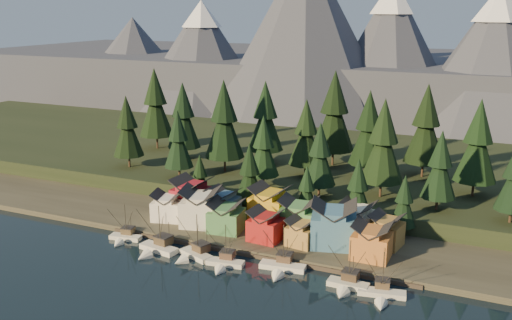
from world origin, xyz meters
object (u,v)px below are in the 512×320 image
at_px(boat_6, 382,290).
at_px(house_back_1, 223,204).
at_px(boat_1, 155,243).
at_px(house_back_0, 192,195).
at_px(boat_2, 192,249).
at_px(house_front_1, 201,206).
at_px(boat_3, 224,258).
at_px(boat_4, 281,262).
at_px(boat_5, 347,279).
at_px(boat_0, 124,233).
at_px(house_front_0, 168,205).

xyz_separation_m(boat_6, house_back_1, (-48.63, 23.30, 4.20)).
distance_m(boat_1, house_back_0, 24.58).
xyz_separation_m(boat_2, house_back_1, (-3.25, 22.35, 3.71)).
bearing_deg(house_front_1, boat_3, -62.02).
xyz_separation_m(house_back_0, house_back_1, (10.24, -0.82, -0.87)).
relative_size(boat_4, house_back_0, 1.14).
bearing_deg(boat_5, boat_0, 179.48).
xyz_separation_m(boat_1, house_back_0, (-3.49, 23.92, 4.45)).
bearing_deg(boat_6, boat_4, 162.42).
relative_size(boat_5, house_front_1, 0.99).
bearing_deg(boat_3, boat_5, -5.58).
xyz_separation_m(boat_2, boat_6, (45.38, -0.94, -0.50)).
height_order(boat_3, boat_5, boat_5).
height_order(boat_0, house_front_0, house_front_0).
height_order(boat_5, boat_6, boat_5).
distance_m(boat_4, boat_6, 23.72).
xyz_separation_m(boat_4, house_front_0, (-39.17, 14.30, 3.48)).
height_order(boat_5, house_front_0, boat_5).
bearing_deg(boat_0, boat_2, -14.45).
bearing_deg(boat_2, boat_3, 14.59).
relative_size(boat_0, boat_1, 0.80).
bearing_deg(boat_6, boat_2, 168.88).
distance_m(boat_2, house_front_0, 24.13).
bearing_deg(house_back_1, boat_4, -32.25).
height_order(boat_2, boat_6, boat_2).
bearing_deg(boat_1, house_back_0, 107.77).
height_order(boat_1, boat_3, boat_1).
relative_size(boat_4, boat_5, 1.01).
bearing_deg(house_front_0, boat_3, -48.16).
bearing_deg(boat_2, boat_1, -154.61).
bearing_deg(boat_6, boat_0, 167.36).
distance_m(boat_1, boat_2, 10.03).
height_order(boat_3, house_back_1, house_back_1).
xyz_separation_m(boat_4, house_back_1, (-25.12, 20.14, 3.96)).
bearing_deg(boat_0, boat_5, -10.78).
bearing_deg(boat_3, boat_1, 171.74).
height_order(boat_0, boat_1, boat_1).
xyz_separation_m(boat_6, house_back_0, (-58.87, 24.12, 5.08)).
bearing_deg(boat_4, boat_2, 179.31).
xyz_separation_m(boat_2, house_front_0, (-17.30, 16.52, 3.23)).
distance_m(house_back_0, house_back_1, 10.31).
bearing_deg(boat_1, house_front_0, 122.40).
xyz_separation_m(boat_3, boat_5, (28.91, 0.94, 0.26)).
bearing_deg(boat_4, boat_3, -172.53).
xyz_separation_m(boat_6, house_front_1, (-52.24, 17.55, 4.99)).
bearing_deg(boat_4, boat_5, -14.68).
bearing_deg(boat_0, boat_4, -8.58).
relative_size(house_back_0, house_back_1, 1.19).
distance_m(boat_1, boat_4, 32.01).
relative_size(boat_4, house_front_1, 1.00).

